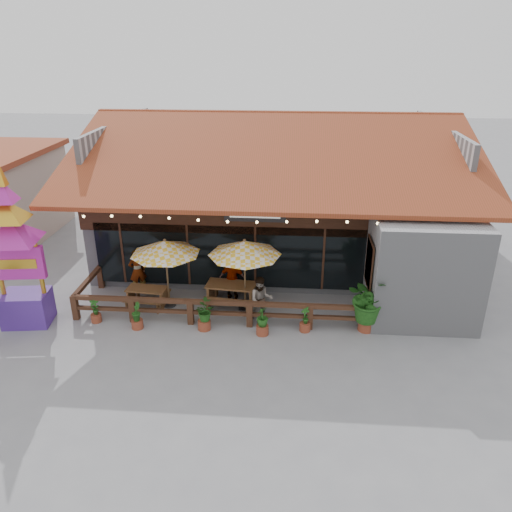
# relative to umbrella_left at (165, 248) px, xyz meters

# --- Properties ---
(ground) EXTENTS (100.00, 100.00, 0.00)m
(ground) POSITION_rel_umbrella_left_xyz_m (3.53, -0.69, -2.27)
(ground) COLOR gray
(ground) RESTS_ON ground
(restaurant_building) EXTENTS (15.50, 14.73, 6.09)m
(restaurant_building) POSITION_rel_umbrella_left_xyz_m (3.79, 5.92, -0.07)
(restaurant_building) COLOR #9C9CA0
(restaurant_building) RESTS_ON ground
(patio_railing) EXTENTS (10.00, 2.60, 0.92)m
(patio_railing) POSITION_rel_umbrella_left_xyz_m (1.27, -0.96, -1.66)
(patio_railing) COLOR #472919
(patio_railing) RESTS_ON ground
(umbrella_left) EXTENTS (3.25, 3.25, 2.60)m
(umbrella_left) POSITION_rel_umbrella_left_xyz_m (0.00, 0.00, 0.00)
(umbrella_left) COLOR brown
(umbrella_left) RESTS_ON ground
(umbrella_right) EXTENTS (2.82, 2.82, 2.70)m
(umbrella_right) POSITION_rel_umbrella_left_xyz_m (2.77, -0.04, 0.08)
(umbrella_right) COLOR brown
(umbrella_right) RESTS_ON ground
(picnic_table_left) EXTENTS (1.52, 1.34, 0.68)m
(picnic_table_left) POSITION_rel_umbrella_left_xyz_m (-0.79, -0.03, -1.81)
(picnic_table_left) COLOR brown
(picnic_table_left) RESTS_ON ground
(picnic_table_right) EXTENTS (1.91, 1.69, 0.85)m
(picnic_table_right) POSITION_rel_umbrella_left_xyz_m (2.24, 0.20, -1.70)
(picnic_table_right) COLOR brown
(picnic_table_right) RESTS_ON ground
(thai_sign_tower) EXTENTS (2.52, 2.52, 6.05)m
(thai_sign_tower) POSITION_rel_umbrella_left_xyz_m (-4.48, -1.53, 0.93)
(thai_sign_tower) COLOR #4D2790
(thai_sign_tower) RESTS_ON ground
(tropical_plant) EXTENTS (1.85, 1.81, 1.93)m
(tropical_plant) POSITION_rel_umbrella_left_xyz_m (6.89, -1.14, -1.17)
(tropical_plant) COLOR brown
(tropical_plant) RESTS_ON ground
(diner_a) EXTENTS (0.76, 0.68, 1.76)m
(diner_a) POSITION_rel_umbrella_left_xyz_m (-1.41, 0.99, -1.39)
(diner_a) COLOR #3C2013
(diner_a) RESTS_ON ground
(diner_b) EXTENTS (0.88, 0.74, 1.64)m
(diner_b) POSITION_rel_umbrella_left_xyz_m (3.39, -0.82, -1.45)
(diner_b) COLOR #3C2013
(diner_b) RESTS_ON ground
(diner_c) EXTENTS (1.01, 0.49, 1.67)m
(diner_c) POSITION_rel_umbrella_left_xyz_m (2.23, 0.69, -1.44)
(diner_c) COLOR #3C2013
(diner_c) RESTS_ON ground
(planter_a) EXTENTS (0.36, 0.36, 0.87)m
(planter_a) POSITION_rel_umbrella_left_xyz_m (-2.22, -1.31, -1.91)
(planter_a) COLOR brown
(planter_a) RESTS_ON ground
(planter_b) EXTENTS (0.39, 0.40, 0.95)m
(planter_b) POSITION_rel_umbrella_left_xyz_m (-0.70, -1.61, -1.84)
(planter_b) COLOR brown
(planter_b) RESTS_ON ground
(planter_c) EXTENTS (0.83, 0.84, 1.05)m
(planter_c) POSITION_rel_umbrella_left_xyz_m (1.54, -1.51, -1.68)
(planter_c) COLOR brown
(planter_c) RESTS_ON ground
(planter_d) EXTENTS (0.50, 0.50, 1.00)m
(planter_d) POSITION_rel_umbrella_left_xyz_m (3.49, -1.66, -1.79)
(planter_d) COLOR brown
(planter_d) RESTS_ON ground
(planter_e) EXTENTS (0.37, 0.38, 0.89)m
(planter_e) POSITION_rel_umbrella_left_xyz_m (4.88, -1.35, -1.90)
(planter_e) COLOR brown
(planter_e) RESTS_ON ground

